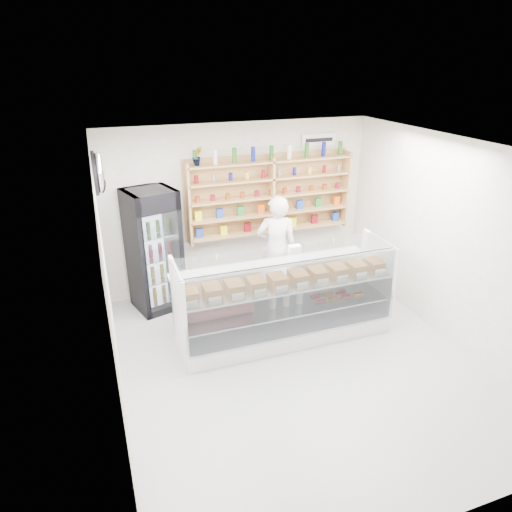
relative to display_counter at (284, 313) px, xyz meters
name	(u,v)px	position (x,y,z in m)	size (l,w,h in m)	color
room	(303,266)	(-0.06, -0.67, 1.04)	(5.00, 5.00, 5.00)	#ABABB0
display_counter	(284,313)	(0.00, 0.00, 0.00)	(3.04, 0.91, 1.32)	white
shop_worker	(276,249)	(0.31, 1.07, 0.53)	(0.65, 0.43, 1.78)	silver
drinks_cooler	(154,250)	(-1.58, 1.47, 0.61)	(0.86, 0.85, 1.94)	black
wall_shelving	(271,196)	(0.44, 1.67, 1.23)	(2.84, 0.28, 1.33)	tan
potted_plant	(197,156)	(-0.78, 1.67, 1.98)	(0.16, 0.13, 0.29)	#1E6626
security_mirror	(99,173)	(-2.23, 0.53, 2.09)	(0.15, 0.50, 0.50)	silver
wall_sign	(319,140)	(1.34, 1.80, 2.09)	(0.62, 0.03, 0.20)	white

